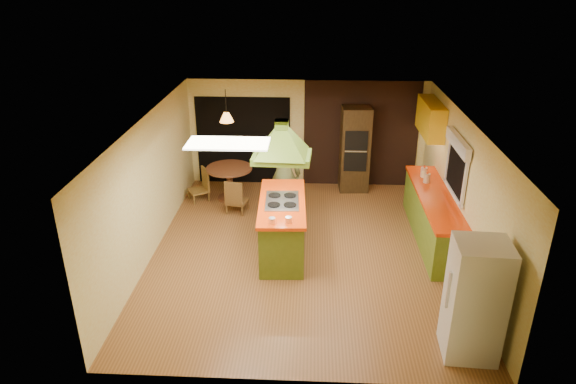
# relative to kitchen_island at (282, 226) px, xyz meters

# --- Properties ---
(ground) EXTENTS (6.50, 6.50, 0.00)m
(ground) POSITION_rel_kitchen_island_xyz_m (0.39, 0.01, -0.51)
(ground) COLOR #915C2F
(ground) RESTS_ON ground
(room_walls) EXTENTS (5.50, 6.50, 6.50)m
(room_walls) POSITION_rel_kitchen_island_xyz_m (0.39, 0.01, 0.74)
(room_walls) COLOR beige
(room_walls) RESTS_ON ground
(ceiling_plane) EXTENTS (6.50, 6.50, 0.00)m
(ceiling_plane) POSITION_rel_kitchen_island_xyz_m (0.39, 0.01, 1.99)
(ceiling_plane) COLOR silver
(ceiling_plane) RESTS_ON room_walls
(brick_panel) EXTENTS (2.64, 0.03, 2.50)m
(brick_panel) POSITION_rel_kitchen_island_xyz_m (1.64, 3.24, 0.74)
(brick_panel) COLOR #381E14
(brick_panel) RESTS_ON ground
(nook_opening) EXTENTS (2.20, 0.03, 2.10)m
(nook_opening) POSITION_rel_kitchen_island_xyz_m (-1.11, 3.24, 0.54)
(nook_opening) COLOR black
(nook_opening) RESTS_ON ground
(right_counter) EXTENTS (0.62, 3.05, 0.92)m
(right_counter) POSITION_rel_kitchen_island_xyz_m (2.84, 0.61, -0.05)
(right_counter) COLOR olive
(right_counter) RESTS_ON ground
(upper_cabinets) EXTENTS (0.34, 1.40, 0.70)m
(upper_cabinets) POSITION_rel_kitchen_island_xyz_m (2.96, 2.21, 1.44)
(upper_cabinets) COLOR yellow
(upper_cabinets) RESTS_ON room_walls
(window_right) EXTENTS (0.12, 1.35, 1.06)m
(window_right) POSITION_rel_kitchen_island_xyz_m (3.09, 0.41, 1.26)
(window_right) COLOR black
(window_right) RESTS_ON room_walls
(fluor_panel) EXTENTS (1.20, 0.60, 0.03)m
(fluor_panel) POSITION_rel_kitchen_island_xyz_m (-0.71, -1.19, 1.97)
(fluor_panel) COLOR white
(fluor_panel) RESTS_ON ceiling_plane
(kitchen_island) EXTENTS (0.90, 2.07, 1.03)m
(kitchen_island) POSITION_rel_kitchen_island_xyz_m (0.00, 0.00, 0.00)
(kitchen_island) COLOR #5C701C
(kitchen_island) RESTS_ON ground
(range_hood) EXTENTS (1.02, 0.76, 0.79)m
(range_hood) POSITION_rel_kitchen_island_xyz_m (-0.00, -0.00, 1.74)
(range_hood) COLOR #53721C
(range_hood) RESTS_ON ceiling_plane
(man) EXTENTS (0.72, 0.49, 1.94)m
(man) POSITION_rel_kitchen_island_xyz_m (-0.05, 1.37, 0.46)
(man) COLOR #545A2F
(man) RESTS_ON ground
(refrigerator) EXTENTS (0.73, 0.69, 1.69)m
(refrigerator) POSITION_rel_kitchen_island_xyz_m (2.69, -2.58, 0.33)
(refrigerator) COLOR silver
(refrigerator) RESTS_ON ground
(wall_oven) EXTENTS (0.68, 0.63, 1.98)m
(wall_oven) POSITION_rel_kitchen_island_xyz_m (1.49, 2.95, 0.48)
(wall_oven) COLOR #3F2B14
(wall_oven) RESTS_ON ground
(dining_table) EXTENTS (1.02, 1.02, 0.76)m
(dining_table) POSITION_rel_kitchen_island_xyz_m (-1.31, 2.24, 0.02)
(dining_table) COLOR brown
(dining_table) RESTS_ON ground
(chair_left) EXTENTS (0.56, 0.56, 0.74)m
(chair_left) POSITION_rel_kitchen_island_xyz_m (-2.01, 2.14, -0.14)
(chair_left) COLOR brown
(chair_left) RESTS_ON ground
(chair_near) EXTENTS (0.50, 0.50, 0.76)m
(chair_near) POSITION_rel_kitchen_island_xyz_m (-1.06, 1.59, -0.13)
(chair_near) COLOR brown
(chair_near) RESTS_ON ground
(pendant_lamp) EXTENTS (0.39, 0.39, 0.19)m
(pendant_lamp) POSITION_rel_kitchen_island_xyz_m (-1.31, 2.24, 1.39)
(pendant_lamp) COLOR #FF9E3F
(pendant_lamp) RESTS_ON ceiling_plane
(canister_large) EXTENTS (0.17, 0.17, 0.20)m
(canister_large) POSITION_rel_kitchen_island_xyz_m (2.79, 1.52, 0.51)
(canister_large) COLOR beige
(canister_large) RESTS_ON right_counter
(canister_medium) EXTENTS (0.16, 0.16, 0.18)m
(canister_medium) POSITION_rel_kitchen_island_xyz_m (2.79, 1.22, 0.50)
(canister_medium) COLOR beige
(canister_medium) RESTS_ON right_counter
(canister_small) EXTENTS (0.14, 0.14, 0.14)m
(canister_small) POSITION_rel_kitchen_island_xyz_m (2.79, 1.49, 0.48)
(canister_small) COLOR #EDE6BF
(canister_small) RESTS_ON right_counter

